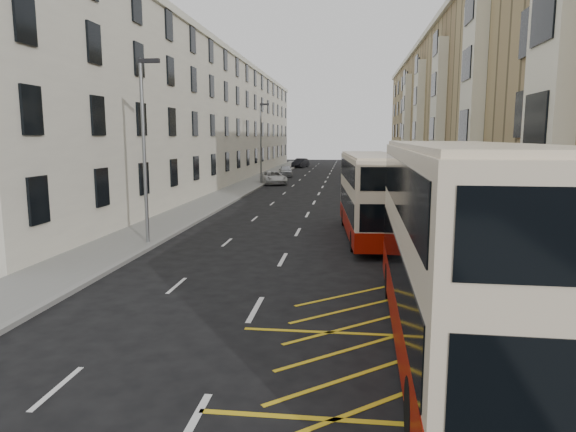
# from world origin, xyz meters

# --- Properties ---
(ground) EXTENTS (200.00, 200.00, 0.00)m
(ground) POSITION_xyz_m (0.00, 0.00, 0.00)
(ground) COLOR black
(ground) RESTS_ON ground
(pavement_right) EXTENTS (4.00, 120.00, 0.15)m
(pavement_right) POSITION_xyz_m (8.00, 30.00, 0.07)
(pavement_right) COLOR slate
(pavement_right) RESTS_ON ground
(pavement_left) EXTENTS (3.00, 120.00, 0.15)m
(pavement_left) POSITION_xyz_m (-7.50, 30.00, 0.07)
(pavement_left) COLOR slate
(pavement_left) RESTS_ON ground
(kerb_right) EXTENTS (0.25, 120.00, 0.15)m
(kerb_right) POSITION_xyz_m (6.00, 30.00, 0.07)
(kerb_right) COLOR gray
(kerb_right) RESTS_ON ground
(kerb_left) EXTENTS (0.25, 120.00, 0.15)m
(kerb_left) POSITION_xyz_m (-6.00, 30.00, 0.07)
(kerb_left) COLOR gray
(kerb_left) RESTS_ON ground
(road_markings) EXTENTS (10.00, 110.00, 0.01)m
(road_markings) POSITION_xyz_m (0.00, 45.00, 0.01)
(road_markings) COLOR silver
(road_markings) RESTS_ON ground
(terrace_right) EXTENTS (10.75, 79.00, 15.25)m
(terrace_right) POSITION_xyz_m (14.88, 45.38, 7.52)
(terrace_right) COLOR tan
(terrace_right) RESTS_ON ground
(terrace_left) EXTENTS (9.18, 79.00, 13.25)m
(terrace_left) POSITION_xyz_m (-13.43, 45.50, 6.52)
(terrace_left) COLOR silver
(terrace_left) RESTS_ON ground
(guard_railing) EXTENTS (0.06, 6.56, 1.01)m
(guard_railing) POSITION_xyz_m (6.25, 5.75, 0.86)
(guard_railing) COLOR red
(guard_railing) RESTS_ON pavement_right
(street_lamp_near) EXTENTS (0.93, 0.18, 8.00)m
(street_lamp_near) POSITION_xyz_m (-6.35, 12.00, 4.64)
(street_lamp_near) COLOR slate
(street_lamp_near) RESTS_ON pavement_left
(street_lamp_far) EXTENTS (0.93, 0.18, 8.00)m
(street_lamp_far) POSITION_xyz_m (-6.35, 42.00, 4.64)
(street_lamp_far) COLOR slate
(street_lamp_far) RESTS_ON pavement_left
(double_decker_front) EXTENTS (2.98, 11.86, 4.71)m
(double_decker_front) POSITION_xyz_m (5.00, 1.75, 2.40)
(double_decker_front) COLOR beige
(double_decker_front) RESTS_ON ground
(double_decker_rear) EXTENTS (3.04, 10.24, 4.03)m
(double_decker_rear) POSITION_xyz_m (3.61, 15.04, 2.05)
(double_decker_rear) COLOR beige
(double_decker_rear) RESTS_ON ground
(pedestrian_near) EXTENTS (0.80, 0.66, 1.87)m
(pedestrian_near) POSITION_xyz_m (6.68, -0.13, 1.09)
(pedestrian_near) COLOR black
(pedestrian_near) RESTS_ON pavement_right
(pedestrian_far) EXTENTS (1.01, 0.46, 1.70)m
(pedestrian_far) POSITION_xyz_m (6.55, 1.32, 1.00)
(pedestrian_far) COLOR black
(pedestrian_far) RESTS_ON pavement_right
(white_van) EXTENTS (3.68, 5.32, 1.35)m
(white_van) POSITION_xyz_m (-5.20, 42.45, 0.68)
(white_van) COLOR silver
(white_van) RESTS_ON ground
(car_silver) EXTENTS (2.13, 4.22, 1.38)m
(car_silver) POSITION_xyz_m (-5.20, 52.60, 0.69)
(car_silver) COLOR #ADB1B6
(car_silver) RESTS_ON ground
(car_dark) EXTENTS (2.59, 4.57, 1.43)m
(car_dark) POSITION_xyz_m (-5.20, 71.78, 0.71)
(car_dark) COLOR black
(car_dark) RESTS_ON ground
(car_red) EXTENTS (2.98, 4.86, 1.32)m
(car_red) POSITION_xyz_m (4.20, 65.96, 0.66)
(car_red) COLOR #B01E15
(car_red) RESTS_ON ground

